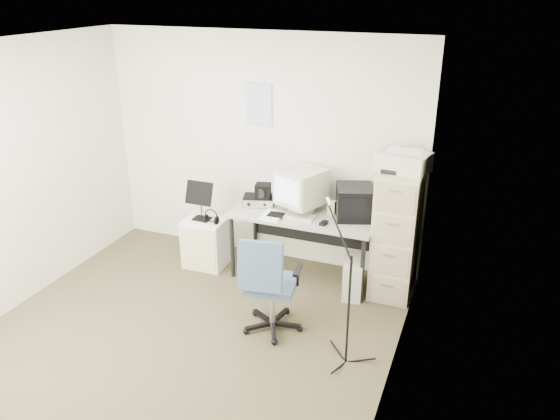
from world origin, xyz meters
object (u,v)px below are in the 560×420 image
(desk, at_px, (304,245))
(office_chair, at_px, (272,282))
(filing_cabinet, at_px, (397,233))
(side_cart, at_px, (206,243))

(desk, distance_m, office_chair, 1.03)
(filing_cabinet, distance_m, desk, 0.99)
(office_chair, bearing_deg, side_cart, 135.60)
(desk, relative_size, office_chair, 1.57)
(filing_cabinet, relative_size, side_cart, 2.36)
(side_cart, bearing_deg, desk, 7.68)
(filing_cabinet, xyz_separation_m, desk, (-0.95, -0.03, -0.29))
(filing_cabinet, relative_size, desk, 0.87)
(filing_cabinet, bearing_deg, desk, -178.19)
(desk, relative_size, side_cart, 2.72)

